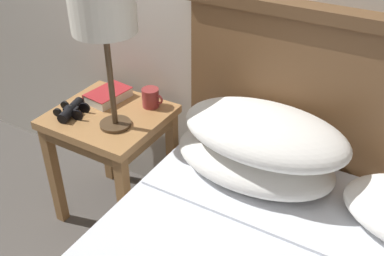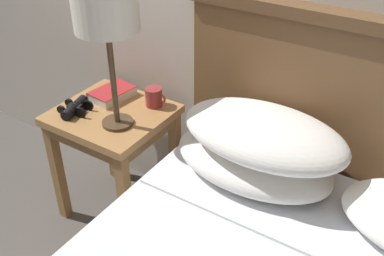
% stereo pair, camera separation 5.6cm
% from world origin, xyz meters
% --- Properties ---
extents(nightstand, '(0.48, 0.44, 0.57)m').
position_xyz_m(nightstand, '(-0.56, 0.58, 0.47)').
color(nightstand, '#AD7A47').
rests_on(nightstand, ground_plane).
extents(table_lamp, '(0.24, 0.24, 0.59)m').
position_xyz_m(table_lamp, '(-0.47, 0.52, 1.05)').
color(table_lamp, '#4C3823').
rests_on(table_lamp, nightstand).
extents(book_on_nightstand, '(0.15, 0.21, 0.04)m').
position_xyz_m(book_on_nightstand, '(-0.64, 0.67, 0.59)').
color(book_on_nightstand, silver).
rests_on(book_on_nightstand, nightstand).
extents(binoculars_pair, '(0.15, 0.16, 0.05)m').
position_xyz_m(binoculars_pair, '(-0.69, 0.49, 0.59)').
color(binoculars_pair, black).
rests_on(binoculars_pair, nightstand).
extents(coffee_mug, '(0.10, 0.08, 0.08)m').
position_xyz_m(coffee_mug, '(-0.43, 0.72, 0.61)').
color(coffee_mug, '#993333').
rests_on(coffee_mug, nightstand).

